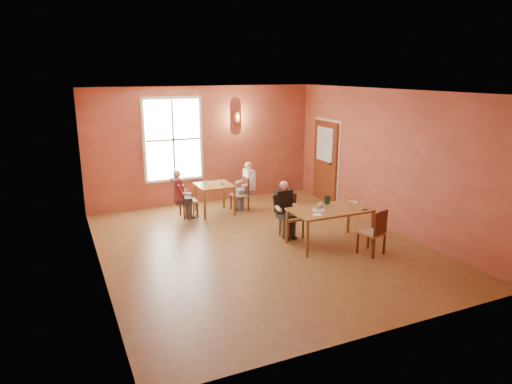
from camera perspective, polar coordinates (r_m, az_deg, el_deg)
name	(u,v)px	position (r m, az deg, el deg)	size (l,w,h in m)	color
ground	(260,245)	(9.13, 0.52, -6.68)	(6.00, 7.00, 0.01)	brown
wall_back	(203,145)	(11.90, -6.58, 5.82)	(6.00, 0.04, 3.00)	brown
wall_front	(380,227)	(5.81, 15.22, -4.25)	(6.00, 0.04, 3.00)	brown
wall_left	(95,188)	(7.94, -19.51, 0.51)	(0.04, 7.00, 3.00)	brown
wall_right	(386,159)	(10.29, 15.93, 3.93)	(0.04, 7.00, 3.00)	brown
ceiling	(261,91)	(8.49, 0.57, 12.50)	(6.00, 7.00, 0.04)	white
window	(173,140)	(11.61, -10.32, 6.45)	(1.36, 0.10, 1.96)	white
door	(325,162)	(12.15, 8.61, 3.78)	(0.12, 1.04, 2.10)	maroon
wall_sconce	(237,117)	(12.02, -2.40, 9.36)	(0.16, 0.16, 0.28)	brown
main_table	(329,227)	(9.19, 9.16, -4.30)	(1.56, 0.88, 0.73)	brown
chair_diner_main	(292,217)	(9.44, 4.47, -3.13)	(0.39, 0.39, 0.88)	#5A3119
diner_main	(292,212)	(9.38, 4.57, -2.47)	(0.45, 0.45, 1.13)	black
chair_empty	(372,232)	(8.85, 14.27, -4.83)	(0.39, 0.39, 0.88)	brown
plate_food	(319,210)	(8.92, 7.84, -2.24)	(0.26, 0.26, 0.03)	silver
sandwich	(320,206)	(9.04, 8.06, -1.79)	(0.09, 0.08, 0.11)	tan
goblet_a	(345,200)	(9.40, 11.08, -1.01)	(0.07, 0.07, 0.19)	white
goblet_b	(361,203)	(9.27, 12.94, -1.35)	(0.07, 0.07, 0.18)	white
goblet_c	(352,206)	(9.07, 11.89, -1.66)	(0.07, 0.07, 0.18)	white
menu_stand	(327,200)	(9.35, 8.90, -1.02)	(0.11, 0.05, 0.18)	#1C3B25
knife	(337,213)	(8.83, 10.06, -2.61)	(0.20, 0.02, 0.00)	white
napkin	(317,215)	(8.67, 7.66, -2.83)	(0.16, 0.16, 0.01)	white
side_plate	(354,202)	(9.63, 12.10, -1.21)	(0.17, 0.17, 0.01)	white
sunglasses	(365,209)	(9.15, 13.42, -2.14)	(0.11, 0.03, 0.01)	black
second_table	(215,199)	(11.06, -5.19, -0.88)	(0.82, 0.82, 0.72)	brown
chair_diner_white	(240,194)	(11.26, -2.07, -0.25)	(0.37, 0.37, 0.83)	#55361D
diner_white	(241,188)	(11.23, -1.94, 0.54)	(0.46, 0.46, 1.15)	silver
chair_diner_maroon	(189,200)	(10.86, -8.43, -1.02)	(0.36, 0.36, 0.82)	brown
diner_maroon	(187,194)	(10.81, -8.62, -0.24)	(0.45, 0.45, 1.13)	maroon
cup_a	(222,183)	(10.93, -4.30, 1.15)	(0.11, 0.11, 0.09)	white
cup_b	(205,183)	(11.01, -6.34, 1.18)	(0.09, 0.09, 0.08)	silver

